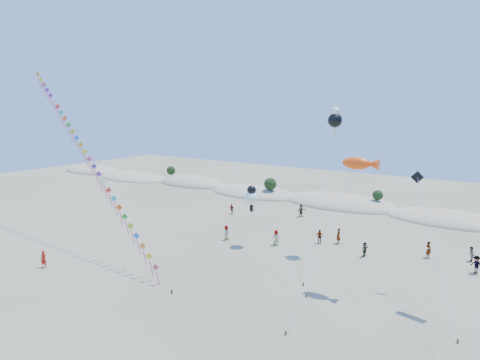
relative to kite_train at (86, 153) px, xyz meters
name	(u,v)px	position (x,y,z in m)	size (l,w,h in m)	color
ground	(125,329)	(17.34, -10.27, -10.66)	(160.00, 160.00, 0.00)	#776D53
dune_ridge	(346,205)	(18.40, 34.87, -10.55)	(145.30, 11.49, 5.57)	tan
kite_train	(86,153)	(0.00, 0.00, 0.00)	(31.12, 8.26, 20.99)	#3F2D1E
fish_kite	(360,164)	(28.99, 5.21, 0.37)	(3.22, 10.49, 11.59)	#3F2D1E
cartoon_kite_low	(252,196)	(15.54, 10.02, -4.92)	(11.50, 9.49, 7.01)	#3F2D1E
cartoon_kite_high	(335,119)	(23.88, 13.02, 3.82)	(2.27, 10.60, 15.73)	#3F2D1E
dark_kite	(426,212)	(34.09, 6.36, -3.25)	(5.03, 7.70, 10.38)	#3F2D1E
flyer_foreground	(44,259)	(1.79, -6.88, -9.80)	(0.63, 0.41, 1.72)	#AC190D
beachgoers	(345,237)	(24.54, 16.23, -9.81)	(34.74, 15.85, 1.84)	slate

